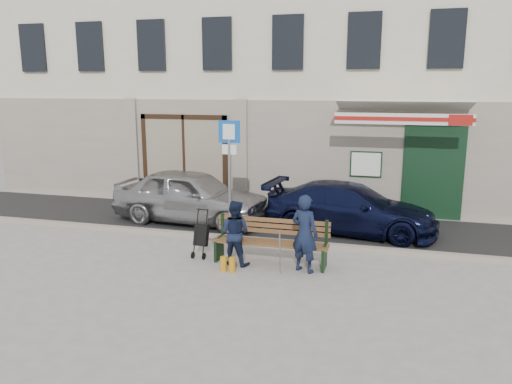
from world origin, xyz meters
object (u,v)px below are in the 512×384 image
(woman, at_px, (235,233))
(bench, at_px, (268,242))
(parking_sign, at_px, (229,159))
(car_silver, at_px, (191,196))
(stroller, at_px, (201,236))
(car_navy, at_px, (350,208))
(man, at_px, (305,234))

(woman, bearing_deg, bench, -151.83)
(parking_sign, height_order, bench, parking_sign)
(car_silver, height_order, stroller, car_silver)
(car_navy, relative_size, woman, 3.16)
(parking_sign, height_order, woman, parking_sign)
(car_silver, xyz_separation_m, car_navy, (4.20, 0.15, -0.10))
(car_silver, bearing_deg, parking_sign, -120.40)
(man, relative_size, stroller, 1.54)
(car_silver, distance_m, parking_sign, 2.11)
(car_silver, height_order, car_navy, car_silver)
(bench, xyz_separation_m, man, (0.80, -0.26, 0.32))
(man, bearing_deg, car_silver, -17.19)
(car_silver, distance_m, woman, 3.50)
(car_navy, bearing_deg, parking_sign, 119.31)
(parking_sign, xyz_separation_m, man, (2.13, -1.82, -1.13))
(car_navy, xyz_separation_m, woman, (-2.10, -2.94, 0.06))
(car_silver, bearing_deg, woman, -137.97)
(car_silver, bearing_deg, man, -123.46)
(bench, height_order, man, man)
(man, bearing_deg, bench, 3.54)
(woman, distance_m, stroller, 0.92)
(man, xyz_separation_m, woman, (-1.45, 0.04, -0.11))
(car_navy, distance_m, woman, 3.62)
(man, distance_m, woman, 1.45)
(stroller, bearing_deg, parking_sign, 88.21)
(stroller, bearing_deg, man, -3.20)
(car_navy, distance_m, stroller, 3.98)
(woman, bearing_deg, stroller, -8.88)
(car_silver, relative_size, woman, 3.13)
(car_silver, relative_size, parking_sign, 1.50)
(car_navy, height_order, man, man)
(car_navy, xyz_separation_m, bench, (-1.45, -2.72, -0.16))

